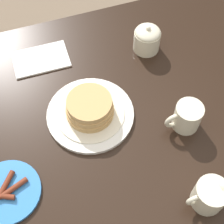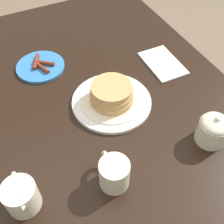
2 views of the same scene
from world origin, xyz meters
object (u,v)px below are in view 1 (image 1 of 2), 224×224
coffee_mug (187,117)px  napkin (41,59)px  side_plate_bacon (8,191)px  creamer_pitcher (210,195)px  sugar_bowl (147,38)px  pancake_plate (90,110)px

coffee_mug → napkin: coffee_mug is taller
side_plate_bacon → creamer_pitcher: (-0.47, 0.18, 0.04)m
creamer_pitcher → sugar_bowl: size_ratio=1.23×
creamer_pitcher → side_plate_bacon: bearing=-21.1°
side_plate_bacon → sugar_bowl: size_ratio=1.76×
sugar_bowl → creamer_pitcher: bearing=85.1°
sugar_bowl → napkin: (0.34, -0.06, -0.04)m
coffee_mug → napkin: (0.34, -0.37, -0.04)m
creamer_pitcher → coffee_mug: bearing=-100.5°
creamer_pitcher → sugar_bowl: bearing=-94.9°
side_plate_bacon → sugar_bowl: bearing=-146.4°
creamer_pitcher → sugar_bowl: sugar_bowl is taller
side_plate_bacon → creamer_pitcher: creamer_pitcher is taller
pancake_plate → side_plate_bacon: bearing=29.8°
pancake_plate → napkin: pancake_plate is taller
pancake_plate → side_plate_bacon: pancake_plate is taller
napkin → sugar_bowl: bearing=169.5°
pancake_plate → creamer_pitcher: 0.39m
coffee_mug → sugar_bowl: 0.30m
sugar_bowl → napkin: size_ratio=0.54×
pancake_plate → coffee_mug: 0.27m
creamer_pitcher → napkin: bearing=-63.3°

